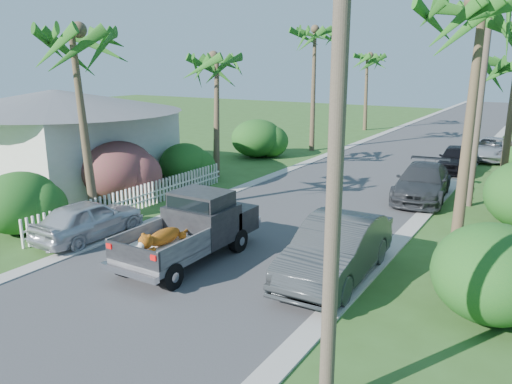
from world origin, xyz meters
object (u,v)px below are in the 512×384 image
Objects in this scene: palm_r_a at (482,4)px; utility_pole_b at (481,96)px; parked_car_ln at (89,220)px; parked_car_rd at (491,149)px; utility_pole_a at (336,151)px; parked_car_rm at (422,182)px; house_left at (59,140)px; pickup_truck at (196,226)px; palm_l_d at (368,56)px; palm_l_c at (315,30)px; parked_car_rn at (336,249)px; parked_car_rf at (456,159)px; palm_l_b at (215,57)px; palm_l_a at (75,32)px.

utility_pole_b is at bearing 95.71° from palm_r_a.
parked_car_ln is 0.45× the size of utility_pole_b.
utility_pole_a is at bearing -85.41° from parked_car_rd.
house_left reaches higher than parked_car_rm.
parked_car_rm is 0.60× the size of palm_r_a.
pickup_truck is at bearing -100.99° from parked_car_rd.
palm_r_a is (2.70, -7.04, 6.67)m from parked_car_rm.
utility_pole_a is (6.31, -4.42, 3.59)m from pickup_truck.
parked_car_rm is at bearing 97.57° from utility_pole_a.
parked_car_rm is at bearing -64.27° from palm_l_d.
palm_l_c is at bearing 115.80° from utility_pole_a.
utility_pole_a is at bearing 160.08° from parked_car_ln.
parked_car_rn is 0.67× the size of palm_l_d.
parked_car_rf is (0.20, 6.79, -0.03)m from parked_car_rm.
palm_l_b is at bearing -94.57° from palm_l_c.
utility_pole_a is at bearing -95.00° from palm_r_a.
utility_pole_a is at bearing -89.39° from parked_car_rf.
palm_r_a is at bearing 44.10° from parked_car_rn.
parked_car_rn reaches higher than parked_car_rf.
parked_car_rd is at bearing 75.75° from pickup_truck.
palm_l_b is (-6.09, 9.58, 5.14)m from pickup_truck.
palm_l_d is (-0.30, 31.00, -0.49)m from palm_l_a.
pickup_truck is 0.57× the size of utility_pole_b.
parked_car_rm is at bearing 20.00° from house_left.
utility_pole_a reaches higher than palm_r_a.
palm_r_a reaches higher than parked_car_rd.
palm_l_c is at bearing 131.10° from parked_car_rm.
utility_pole_b is at bearing -37.81° from palm_l_c.
utility_pole_b reaches higher than parked_car_rf.
parked_car_rd is (5.69, 22.39, -0.34)m from pickup_truck.
parked_car_rn is 10.68m from utility_pole_b.
parked_car_rm is 11.76m from palm_l_b.
palm_l_c is 20.19m from palm_r_a.
pickup_truck is 0.59× the size of palm_r_a.
palm_l_d reaches higher than parked_car_rd.
palm_r_a is at bearing 85.00° from utility_pole_a.
palm_l_d reaches higher than parked_car_rn.
pickup_truck is at bearing -74.88° from palm_l_c.
parked_car_ln is (-8.51, -11.23, -0.07)m from parked_car_rm.
palm_r_a reaches higher than parked_car_rm.
palm_r_a is (2.50, -13.84, 6.70)m from parked_car_rf.
palm_l_c reaches higher than parked_car_ln.
house_left is 1.00× the size of utility_pole_b.
house_left is 1.00× the size of utility_pole_a.
parked_car_rn is 32.89m from palm_l_d.
parked_car_ln is at bearing -133.22° from utility_pole_b.
house_left reaches higher than parked_car_ln.
pickup_truck reaches higher than parked_car_ln.
utility_pole_a is at bearing -70.88° from parked_car_rn.
parked_car_ln is at bearing 160.06° from utility_pole_a.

